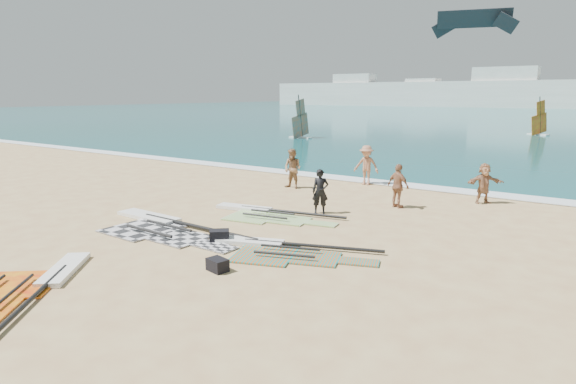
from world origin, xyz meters
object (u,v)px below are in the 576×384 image
Objects in this scene: gear_bag_far at (218,265)px; beachgoer_back at (398,186)px; beachgoer_left at (293,169)px; rig_grey at (161,226)px; rig_orange at (276,249)px; beachgoer_mid at (366,165)px; beachgoer_right at (484,183)px; rig_green at (263,213)px; gear_bag_near at (219,236)px; person_wetsuit at (320,191)px; rig_red at (28,286)px.

beachgoer_back reaches higher than gear_bag_far.
beachgoer_left reaches higher than beachgoer_back.
rig_grey reaches higher than rig_orange.
rig_grey is 3.70× the size of beachgoer_back.
rig_orange is at bearing -82.44° from beachgoer_mid.
rig_orange is 9.87m from beachgoer_right.
beachgoer_right is at bearing 36.37° from rig_green.
gear_bag_near is 0.30× the size of beachgoer_mid.
beachgoer_back is at bearing 64.02° from rig_orange.
beachgoer_back reaches higher than person_wetsuit.
beachgoer_left reaches higher than rig_green.
rig_orange is 5.95m from rig_red.
gear_bag_far is at bearing -48.93° from gear_bag_near.
person_wetsuit is 4.73m from beachgoer_left.
rig_green is 2.72× the size of beachgoer_mid.
rig_orange is at bearing 7.75° from gear_bag_near.
rig_grey is at bearing -128.84° from rig_green.
person_wetsuit is at bearing -171.91° from beachgoer_right.
beachgoer_right reaches higher than gear_bag_near.
rig_grey is 1.21× the size of rig_green.
beachgoer_back is (2.97, -3.56, -0.10)m from beachgoer_mid.
rig_green is 7.36m from beachgoer_mid.
beachgoer_mid reaches higher than beachgoer_back.
beachgoer_left reaches higher than rig_red.
rig_orange is at bearing 103.41° from beachgoer_back.
beachgoer_right is (5.43, -0.97, -0.14)m from beachgoer_mid.
beachgoer_back is (0.80, 6.69, 0.78)m from rig_orange.
rig_grey is at bearing -106.54° from beachgoer_mid.
beachgoer_mid is at bearing -29.97° from beachgoer_back.
beachgoer_mid is (-2.17, 10.25, 0.88)m from rig_orange.
person_wetsuit is (1.56, 1.33, 0.75)m from rig_green.
beachgoer_mid is at bearing 82.77° from rig_orange.
gear_bag_far is at bearing 103.05° from beachgoer_back.
gear_bag_near is at bearing 89.55° from beachgoer_back.
person_wetsuit is 0.96× the size of beachgoer_back.
rig_green is 3.05× the size of beachgoer_back.
beachgoer_mid reaches higher than beachgoer_left.
beachgoer_left reaches higher than beachgoer_right.
rig_orange is 2.99× the size of beachgoer_back.
beachgoer_mid is (2.36, 2.64, 0.03)m from beachgoer_left.
rig_grey is 3.42× the size of beachgoer_left.
rig_grey is 5.58m from person_wetsuit.
person_wetsuit reaches higher than beachgoer_right.
rig_green is 5.17m from beachgoer_back.
gear_bag_near is at bearing -84.83° from rig_green.
beachgoer_right is at bearing 72.51° from gear_bag_far.
gear_bag_near is 0.31× the size of beachgoer_left.
beachgoer_right is at bearing 52.65° from rig_grey.
rig_green is 3.34m from gear_bag_near.
beachgoer_back is (1.95, 2.39, 0.03)m from person_wetsuit.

